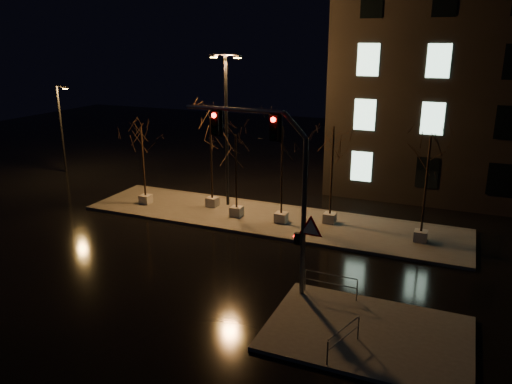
% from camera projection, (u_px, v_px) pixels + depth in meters
% --- Properties ---
extents(ground, '(90.00, 90.00, 0.00)m').
position_uv_depth(ground, '(222.00, 261.00, 23.44)').
color(ground, black).
rests_on(ground, ground).
extents(median, '(22.00, 5.00, 0.15)m').
position_uv_depth(median, '(269.00, 219.00, 28.70)').
color(median, '#4B4943').
rests_on(median, ground).
extents(sidewalk_corner, '(7.00, 5.00, 0.15)m').
position_uv_depth(sidewalk_corner, '(367.00, 333.00, 17.54)').
color(sidewalk_corner, '#4B4943').
rests_on(sidewalk_corner, ground).
extents(tree_0, '(1.80, 1.80, 4.94)m').
position_uv_depth(tree_0, '(142.00, 144.00, 30.08)').
color(tree_0, '#A29F97').
rests_on(tree_0, median).
extents(tree_1, '(1.80, 1.80, 5.59)m').
position_uv_depth(tree_1, '(211.00, 138.00, 29.43)').
color(tree_1, '#A29F97').
rests_on(tree_1, median).
extents(tree_2, '(1.80, 1.80, 4.88)m').
position_uv_depth(tree_2, '(236.00, 154.00, 27.89)').
color(tree_2, '#A29F97').
rests_on(tree_2, median).
extents(tree_3, '(1.80, 1.80, 5.53)m').
position_uv_depth(tree_3, '(282.00, 149.00, 26.77)').
color(tree_3, '#A29F97').
rests_on(tree_3, median).
extents(tree_4, '(1.80, 1.80, 5.55)m').
position_uv_depth(tree_4, '(333.00, 149.00, 26.67)').
color(tree_4, '#A29F97').
rests_on(tree_4, median).
extents(tree_5, '(1.80, 1.80, 5.56)m').
position_uv_depth(tree_5, '(428.00, 160.00, 24.13)').
color(tree_5, '#A29F97').
rests_on(tree_5, median).
extents(traffic_signal_mast, '(5.98, 0.37, 7.30)m').
position_uv_depth(traffic_signal_mast, '(276.00, 175.00, 19.25)').
color(traffic_signal_mast, '#56595E').
rests_on(traffic_signal_mast, sidewalk_corner).
extents(streetlight_main, '(2.24, 0.80, 9.04)m').
position_uv_depth(streetlight_main, '(226.00, 121.00, 29.46)').
color(streetlight_main, black).
rests_on(streetlight_main, median).
extents(streetlight_far, '(1.31, 0.44, 6.68)m').
position_uv_depth(streetlight_far, '(62.00, 125.00, 38.05)').
color(streetlight_far, black).
rests_on(streetlight_far, ground).
extents(guard_rail_a, '(2.17, 0.08, 0.93)m').
position_uv_depth(guard_rail_a, '(331.00, 282.00, 19.80)').
color(guard_rail_a, '#56595E').
rests_on(guard_rail_a, sidewalk_corner).
extents(guard_rail_b, '(0.64, 1.82, 0.91)m').
position_uv_depth(guard_rail_b, '(344.00, 336.00, 16.22)').
color(guard_rail_b, '#56595E').
rests_on(guard_rail_b, sidewalk_corner).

